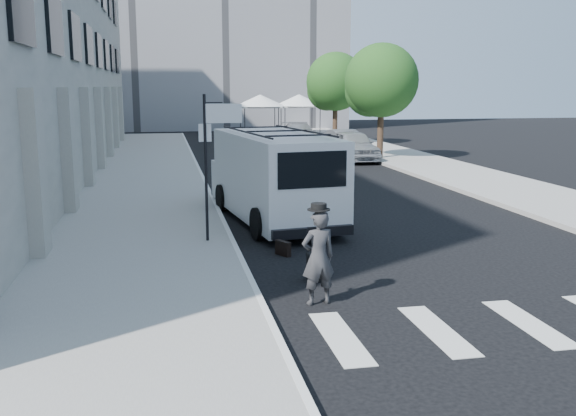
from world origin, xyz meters
name	(u,v)px	position (x,y,z in m)	size (l,w,h in m)	color
ground	(348,278)	(0.00, 0.00, 0.00)	(120.00, 120.00, 0.00)	black
sidewalk_left	(148,175)	(-4.25, 16.00, 0.07)	(4.50, 48.00, 0.15)	gray
sidewalk_right	(405,158)	(9.00, 20.00, 0.07)	(4.00, 56.00, 0.15)	gray
sign_pole	(215,137)	(-2.36, 3.20, 2.65)	(1.03, 0.07, 3.50)	black
tree_near	(379,83)	(7.50, 20.15, 3.97)	(3.80, 3.83, 6.03)	black
tree_far	(333,84)	(7.50, 29.15, 3.97)	(3.80, 3.83, 6.03)	black
tent_left	(260,101)	(4.00, 38.00, 2.71)	(4.00, 4.00, 3.20)	black
tent_right	(299,101)	(7.20, 38.50, 2.71)	(4.00, 4.00, 3.20)	black
businessman	(318,258)	(-0.96, -1.39, 0.85)	(0.62, 0.41, 1.71)	#313033
briefcase	(283,248)	(-0.96, 2.00, 0.17)	(0.12, 0.44, 0.34)	black
suitcase	(314,267)	(-0.71, 0.00, 0.28)	(0.25, 0.38, 1.06)	black
cargo_van	(273,176)	(-0.52, 5.93, 1.29)	(3.03, 6.92, 2.50)	silver
parked_car_a	(353,146)	(6.14, 20.03, 0.80)	(1.88, 4.67, 1.59)	#A0A3A8
parked_car_b	(345,142)	(6.80, 23.79, 0.68)	(1.44, 4.12, 1.36)	#56595D
parked_car_c	(299,135)	(5.11, 28.83, 0.74)	(2.07, 5.09, 1.48)	gray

